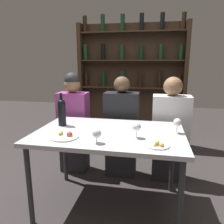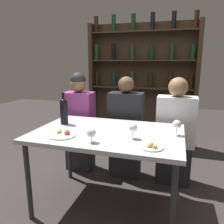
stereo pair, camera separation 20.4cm
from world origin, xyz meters
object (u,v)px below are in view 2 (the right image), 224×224
(wine_bottle, at_px, (64,110))
(seated_person_center, at_px, (126,131))
(wine_glass_0, at_px, (133,128))
(food_plate_1, at_px, (151,146))
(seated_person_right, at_px, (175,135))
(wine_glass_1, at_px, (177,125))
(food_plate_0, at_px, (62,135))
(wine_glass_2, at_px, (91,133))
(seated_person_left, at_px, (80,123))

(wine_bottle, height_order, seated_person_center, seated_person_center)
(wine_glass_0, xyz_separation_m, food_plate_1, (0.17, -0.15, -0.08))
(seated_person_right, bearing_deg, wine_glass_1, -89.12)
(wine_bottle, distance_m, seated_person_right, 1.24)
(food_plate_0, distance_m, food_plate_1, 0.75)
(seated_person_right, bearing_deg, wine_glass_2, -123.40)
(wine_bottle, relative_size, food_plate_0, 1.38)
(wine_glass_1, height_order, food_plate_1, wine_glass_1)
(wine_glass_0, height_order, wine_glass_1, wine_glass_1)
(seated_person_left, bearing_deg, wine_glass_2, -59.75)
(wine_glass_1, xyz_separation_m, seated_person_left, (-1.17, 0.57, -0.24))
(wine_bottle, relative_size, wine_glass_1, 2.37)
(seated_person_center, bearing_deg, wine_glass_2, -93.19)
(wine_glass_0, distance_m, wine_glass_2, 0.34)
(wine_glass_1, height_order, seated_person_center, seated_person_center)
(seated_person_center, bearing_deg, wine_glass_1, -44.86)
(wine_glass_0, height_order, wine_glass_2, wine_glass_0)
(seated_person_right, bearing_deg, wine_glass_0, -113.40)
(wine_glass_0, xyz_separation_m, seated_person_center, (-0.24, 0.76, -0.28))
(wine_glass_2, height_order, seated_person_left, seated_person_left)
(wine_glass_1, relative_size, food_plate_0, 0.58)
(food_plate_0, bearing_deg, wine_glass_1, 17.55)
(food_plate_0, bearing_deg, seated_person_center, 68.11)
(wine_glass_0, relative_size, food_plate_1, 0.71)
(wine_glass_1, distance_m, seated_person_left, 1.32)
(wine_glass_2, relative_size, seated_person_right, 0.09)
(food_plate_1, bearing_deg, seated_person_right, 80.02)
(wine_glass_0, distance_m, wine_glass_1, 0.38)
(wine_glass_1, relative_size, seated_person_center, 0.11)
(wine_bottle, height_order, seated_person_right, seated_person_right)
(food_plate_0, xyz_separation_m, seated_person_right, (0.91, 0.86, -0.20))
(food_plate_1, bearing_deg, wine_glass_0, 137.34)
(wine_glass_2, xyz_separation_m, seated_person_left, (-0.54, 0.93, -0.22))
(seated_person_right, bearing_deg, seated_person_left, -180.00)
(wine_glass_1, xyz_separation_m, seated_person_right, (-0.01, 0.57, -0.28))
(wine_glass_2, bearing_deg, food_plate_0, 165.86)
(wine_glass_0, bearing_deg, seated_person_right, 66.60)
(food_plate_1, xyz_separation_m, seated_person_right, (0.16, 0.91, -0.20))
(wine_glass_0, xyz_separation_m, seated_person_right, (0.33, 0.76, -0.28))
(wine_bottle, distance_m, wine_glass_1, 1.08)
(wine_glass_0, relative_size, wine_glass_1, 0.96)
(wine_bottle, height_order, wine_glass_1, wine_bottle)
(wine_glass_0, distance_m, food_plate_1, 0.24)
(food_plate_0, height_order, seated_person_left, seated_person_left)
(wine_bottle, height_order, seated_person_left, seated_person_left)
(seated_person_left, bearing_deg, seated_person_right, 0.00)
(wine_glass_2, distance_m, seated_person_center, 0.97)
(wine_glass_2, height_order, seated_person_center, seated_person_center)
(wine_glass_2, relative_size, seated_person_center, 0.10)
(wine_bottle, relative_size, seated_person_right, 0.26)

